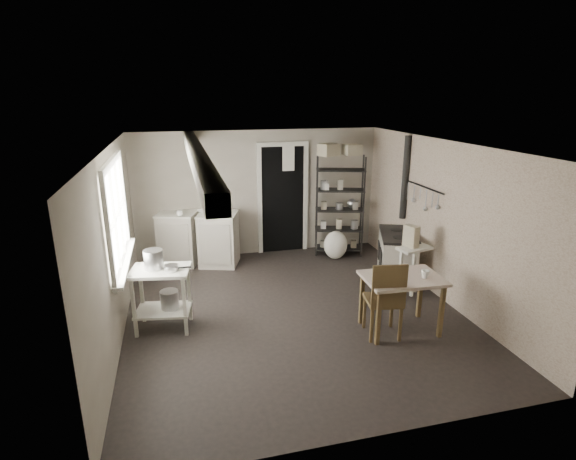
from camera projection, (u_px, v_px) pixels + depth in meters
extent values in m
plane|color=black|center=(293.00, 311.00, 6.30)|extent=(5.00, 5.00, 0.00)
plane|color=silver|center=(294.00, 145.00, 5.62)|extent=(5.00, 5.00, 0.00)
cube|color=#ACA493|center=(259.00, 193.00, 8.28)|extent=(4.50, 0.02, 2.30)
cube|color=#ACA493|center=(373.00, 323.00, 3.64)|extent=(4.50, 0.02, 2.30)
cube|color=#ACA493|center=(114.00, 247.00, 5.43)|extent=(0.02, 5.00, 2.30)
cube|color=#ACA493|center=(444.00, 221.00, 6.49)|extent=(0.02, 5.00, 2.30)
cylinder|color=#ABABAE|center=(154.00, 260.00, 5.59)|extent=(0.24, 0.24, 0.25)
cylinder|color=#ABABAE|center=(171.00, 269.00, 5.55)|extent=(0.21, 0.21, 0.10)
cylinder|color=#ABABAE|center=(170.00, 300.00, 5.76)|extent=(0.28, 0.28, 0.25)
imported|color=white|center=(202.00, 212.00, 7.78)|extent=(0.34, 0.34, 0.06)
imported|color=white|center=(180.00, 214.00, 7.58)|extent=(0.13, 0.13, 0.09)
imported|color=white|center=(327.00, 183.00, 8.10)|extent=(0.09, 0.09, 0.17)
cube|color=beige|center=(328.00, 147.00, 7.93)|extent=(0.39, 0.37, 0.21)
cube|color=beige|center=(352.00, 147.00, 8.04)|extent=(0.32, 0.30, 0.19)
cube|color=beige|center=(412.00, 232.00, 6.47)|extent=(0.19, 0.24, 0.32)
imported|color=white|center=(425.00, 272.00, 5.54)|extent=(0.14, 0.14, 0.10)
ellipsoid|color=white|center=(336.00, 246.00, 8.21)|extent=(0.49, 0.44, 0.52)
cylinder|color=white|center=(392.00, 296.00, 6.60)|extent=(0.13, 0.13, 0.14)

